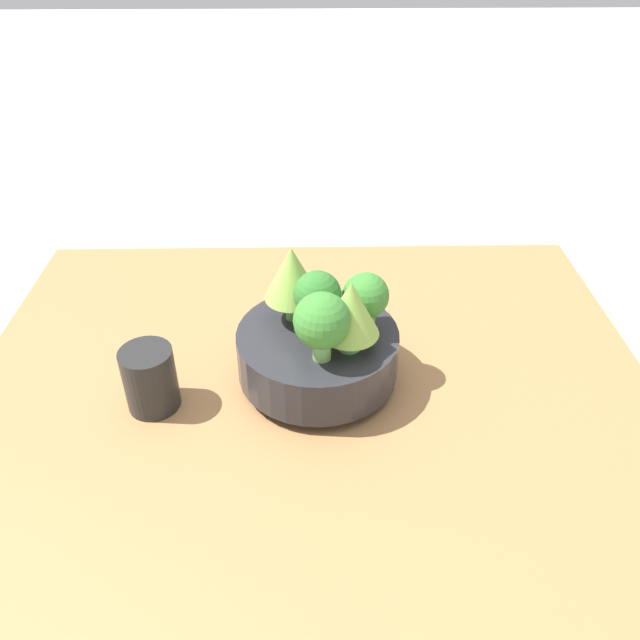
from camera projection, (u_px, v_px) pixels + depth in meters
ground_plane at (314, 412)px, 0.83m from camera, size 6.00×6.00×0.00m
table at (314, 404)px, 0.82m from camera, size 0.91×0.79×0.03m
bowl at (320, 353)px, 0.81m from camera, size 0.21×0.21×0.08m
broccoli_floret_center at (320, 297)px, 0.76m from camera, size 0.06×0.06×0.09m
broccoli_floret_back at (325, 322)px, 0.72m from camera, size 0.07×0.07×0.09m
broccoli_floret_left at (368, 298)px, 0.77m from camera, size 0.06×0.06×0.08m
romanesco_piece_near at (294, 274)px, 0.78m from camera, size 0.07×0.07×0.10m
romanesco_piece_far at (353, 309)px, 0.73m from camera, size 0.07×0.07×0.09m
cup at (153, 379)px, 0.77m from camera, size 0.07×0.07×0.09m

